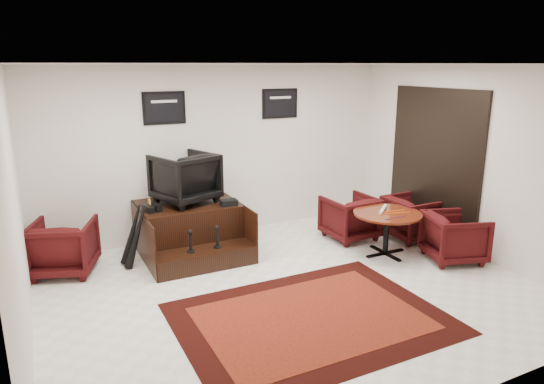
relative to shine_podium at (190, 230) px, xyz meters
The scene contains 16 objects.
ground 2.01m from the shine_podium, 66.99° to the right, with size 6.00×6.00×0.00m, color white.
room_shell 2.52m from the shine_podium, 55.18° to the right, with size 6.02×5.02×2.81m.
area_rug 2.66m from the shine_podium, 76.68° to the right, with size 2.96×2.22×0.01m.
shine_podium is the anchor object (origin of this frame).
shine_chair 0.84m from the shine_podium, 90.00° to the left, with size 0.82×0.77×0.84m, color black.
shoes_pair 0.73m from the shine_podium, behind, with size 0.26×0.29×0.09m.
polish_kit 0.75m from the shine_podium, 29.05° to the right, with size 0.25×0.17×0.09m, color black.
umbrella_black 0.88m from the shine_podium, 165.57° to the right, with size 0.35×0.13×0.93m, color black, non-canonical shape.
umbrella_hooked 0.87m from the shine_podium, behind, with size 0.34×0.13×0.90m, color black, non-canonical shape.
armchair_side 1.78m from the shine_podium, behind, with size 0.80×0.75×0.82m, color black.
meeting_table 2.98m from the shine_podium, 28.04° to the right, with size 1.01×1.01×0.66m.
table_chair_back 2.60m from the shine_podium, 12.58° to the right, with size 0.77×0.72×0.79m, color black.
table_chair_window 3.61m from the shine_podium, 16.36° to the right, with size 0.76×0.71×0.78m, color black.
table_chair_corner 3.92m from the shine_podium, 31.00° to the right, with size 0.76×0.71×0.78m, color black.
paper_roll 2.94m from the shine_podium, 26.24° to the right, with size 0.05×0.05×0.42m, color silver.
table_clutter 3.08m from the shine_podium, 28.97° to the right, with size 0.57×0.31×0.01m.
Camera 1 is at (-2.77, -4.98, 2.79)m, focal length 32.00 mm.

